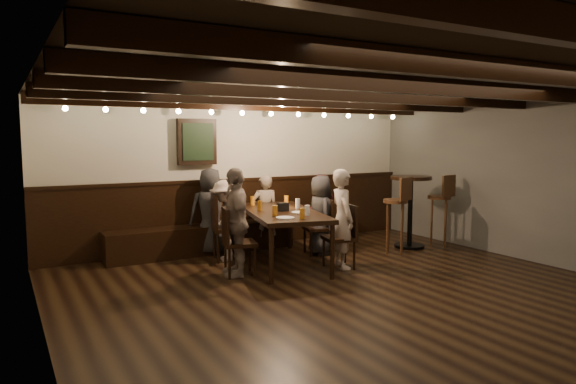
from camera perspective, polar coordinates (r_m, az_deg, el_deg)
room at (r=7.37m, az=-3.14°, el=0.27°), size 7.00×7.00×7.00m
dining_table at (r=7.35m, az=-0.69°, el=-2.57°), size 1.39×2.23×0.78m
chair_left_near at (r=7.70m, az=-6.78°, el=-5.30°), size 0.55×0.55×0.99m
chair_left_far at (r=6.84m, az=-5.53°, el=-6.95°), size 0.50×0.50×0.90m
chair_right_near at (r=8.06m, az=3.41°, el=-5.05°), size 0.47×0.47×0.86m
chair_right_far at (r=7.24m, az=5.80°, el=-6.29°), size 0.49×0.49×0.88m
person_bench_left at (r=8.05m, az=-8.58°, el=-2.13°), size 0.74×0.57×1.35m
person_bench_centre at (r=8.37m, az=-2.59°, el=-2.23°), size 0.50×0.39×1.22m
person_bench_right at (r=8.48m, az=3.58°, el=-2.13°), size 0.68×0.59×1.22m
person_left_near at (r=7.65m, az=-7.02°, el=-3.13°), size 0.61×0.86×1.20m
person_left_far at (r=6.75m, az=-5.83°, el=-3.34°), size 0.54×0.90×1.43m
person_right_near at (r=8.01m, az=3.65°, el=-2.54°), size 0.52×0.68×1.24m
person_right_far at (r=7.17m, az=6.07°, el=-2.98°), size 0.44×0.57×1.38m
pint_a at (r=7.94m, az=-3.97°, el=-0.97°), size 0.07×0.07×0.14m
pint_b at (r=8.02m, az=-0.19°, el=-0.89°), size 0.07×0.07×0.14m
pint_c at (r=7.35m, az=-3.15°, el=-1.52°), size 0.07×0.07×0.14m
pint_d at (r=7.60m, az=1.10°, el=-1.26°), size 0.07×0.07×0.14m
pint_e at (r=6.84m, az=-1.47°, el=-2.08°), size 0.07×0.07×0.14m
pint_f at (r=6.87m, az=2.14°, el=-2.05°), size 0.07×0.07×0.14m
pint_g at (r=6.58m, az=1.58°, el=-2.40°), size 0.07×0.07×0.14m
plate_near at (r=6.63m, az=-0.34°, el=-2.88°), size 0.24×0.24×0.01m
plate_far at (r=7.10m, az=1.36°, el=-2.29°), size 0.24×0.24×0.01m
condiment_caddy at (r=7.28m, az=-0.58°, el=-1.66°), size 0.15×0.10×0.12m
candle at (r=7.65m, az=-0.41°, el=-1.56°), size 0.05×0.05×0.05m
high_top_table at (r=8.69m, az=13.44°, el=-0.95°), size 0.67×0.67×1.19m
bar_stool_left at (r=8.25m, az=11.83°, el=-3.60°), size 0.41×0.43×1.20m
bar_stool_right at (r=8.97m, az=16.42°, el=-2.96°), size 0.39×0.41×1.20m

